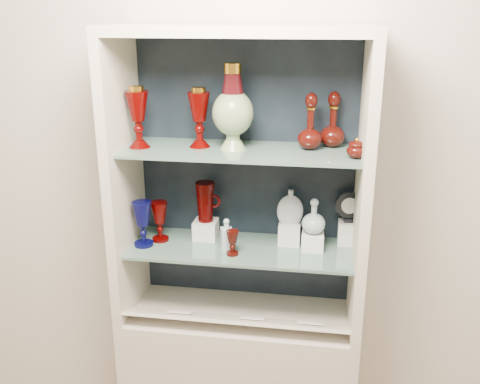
# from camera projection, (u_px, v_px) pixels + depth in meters

# --- Properties ---
(wall_back) EXTENTS (3.50, 0.02, 2.80)m
(wall_back) POSITION_uv_depth(u_px,v_px,m) (248.00, 154.00, 2.31)
(wall_back) COLOR beige
(wall_back) RESTS_ON ground
(cabinet_base) EXTENTS (1.00, 0.40, 0.75)m
(cabinet_base) POSITION_uv_depth(u_px,v_px,m) (240.00, 384.00, 2.43)
(cabinet_base) COLOR beige
(cabinet_base) RESTS_ON ground
(cabinet_back_panel) EXTENTS (0.98, 0.02, 1.15)m
(cabinet_back_panel) POSITION_uv_depth(u_px,v_px,m) (247.00, 173.00, 2.31)
(cabinet_back_panel) COLOR black
(cabinet_back_panel) RESTS_ON cabinet_base
(cabinet_side_left) EXTENTS (0.04, 0.40, 1.15)m
(cabinet_side_left) POSITION_uv_depth(u_px,v_px,m) (125.00, 181.00, 2.20)
(cabinet_side_left) COLOR beige
(cabinet_side_left) RESTS_ON cabinet_base
(cabinet_side_right) EXTENTS (0.04, 0.40, 1.15)m
(cabinet_side_right) POSITION_uv_depth(u_px,v_px,m) (363.00, 192.00, 2.06)
(cabinet_side_right) COLOR beige
(cabinet_side_right) RESTS_ON cabinet_base
(cabinet_top_cap) EXTENTS (1.00, 0.40, 0.04)m
(cabinet_top_cap) POSITION_uv_depth(u_px,v_px,m) (240.00, 30.00, 1.94)
(cabinet_top_cap) COLOR beige
(cabinet_top_cap) RESTS_ON cabinet_side_left
(shelf_lower) EXTENTS (0.92, 0.34, 0.01)m
(shelf_lower) POSITION_uv_depth(u_px,v_px,m) (241.00, 248.00, 2.24)
(shelf_lower) COLOR slate
(shelf_lower) RESTS_ON cabinet_side_left
(shelf_upper) EXTENTS (0.92, 0.34, 0.01)m
(shelf_upper) POSITION_uv_depth(u_px,v_px,m) (241.00, 151.00, 2.10)
(shelf_upper) COLOR slate
(shelf_upper) RESTS_ON cabinet_side_left
(label_ledge) EXTENTS (0.92, 0.17, 0.09)m
(label_ledge) POSITION_uv_depth(u_px,v_px,m) (236.00, 320.00, 2.20)
(label_ledge) COLOR beige
(label_ledge) RESTS_ON cabinet_base
(label_card_0) EXTENTS (0.10, 0.06, 0.03)m
(label_card_0) POSITION_uv_depth(u_px,v_px,m) (180.00, 312.00, 2.23)
(label_card_0) COLOR white
(label_card_0) RESTS_ON label_ledge
(label_card_1) EXTENTS (0.10, 0.06, 0.03)m
(label_card_1) POSITION_uv_depth(u_px,v_px,m) (253.00, 318.00, 2.18)
(label_card_1) COLOR white
(label_card_1) RESTS_ON label_ledge
(label_card_2) EXTENTS (0.10, 0.06, 0.03)m
(label_card_2) POSITION_uv_depth(u_px,v_px,m) (311.00, 323.00, 2.15)
(label_card_2) COLOR white
(label_card_2) RESTS_ON label_ledge
(pedestal_lamp_left) EXTENTS (0.11, 0.11, 0.24)m
(pedestal_lamp_left) POSITION_uv_depth(u_px,v_px,m) (138.00, 117.00, 2.10)
(pedestal_lamp_left) COLOR #460100
(pedestal_lamp_left) RESTS_ON shelf_upper
(pedestal_lamp_right) EXTENTS (0.11, 0.11, 0.24)m
(pedestal_lamp_right) POSITION_uv_depth(u_px,v_px,m) (199.00, 117.00, 2.11)
(pedestal_lamp_right) COLOR #460100
(pedestal_lamp_right) RESTS_ON shelf_upper
(enamel_urn) EXTENTS (0.18, 0.18, 0.33)m
(enamel_urn) POSITION_uv_depth(u_px,v_px,m) (233.00, 107.00, 2.06)
(enamel_urn) COLOR #0A3E1C
(enamel_urn) RESTS_ON shelf_upper
(ruby_decanter_a) EXTENTS (0.12, 0.12, 0.25)m
(ruby_decanter_a) POSITION_uv_depth(u_px,v_px,m) (311.00, 118.00, 2.06)
(ruby_decanter_a) COLOR #3E0D08
(ruby_decanter_a) RESTS_ON shelf_upper
(ruby_decanter_b) EXTENTS (0.11, 0.11, 0.23)m
(ruby_decanter_b) POSITION_uv_depth(u_px,v_px,m) (333.00, 118.00, 2.11)
(ruby_decanter_b) COLOR #3E0D08
(ruby_decanter_b) RESTS_ON shelf_upper
(lidded_bowl) EXTENTS (0.09, 0.09, 0.08)m
(lidded_bowl) POSITION_uv_depth(u_px,v_px,m) (356.00, 148.00, 1.96)
(lidded_bowl) COLOR #3E0D08
(lidded_bowl) RESTS_ON shelf_upper
(cobalt_goblet) EXTENTS (0.11, 0.11, 0.19)m
(cobalt_goblet) POSITION_uv_depth(u_px,v_px,m) (143.00, 224.00, 2.22)
(cobalt_goblet) COLOR #080840
(cobalt_goblet) RESTS_ON shelf_lower
(ruby_goblet_tall) EXTENTS (0.07, 0.07, 0.17)m
(ruby_goblet_tall) POSITION_uv_depth(u_px,v_px,m) (160.00, 221.00, 2.27)
(ruby_goblet_tall) COLOR #460100
(ruby_goblet_tall) RESTS_ON shelf_lower
(ruby_goblet_small) EXTENTS (0.06, 0.06, 0.10)m
(ruby_goblet_small) POSITION_uv_depth(u_px,v_px,m) (232.00, 243.00, 2.15)
(ruby_goblet_small) COLOR #3E0D08
(ruby_goblet_small) RESTS_ON shelf_lower
(riser_ruby_pitcher) EXTENTS (0.10, 0.10, 0.08)m
(riser_ruby_pitcher) POSITION_uv_depth(u_px,v_px,m) (206.00, 229.00, 2.31)
(riser_ruby_pitcher) COLOR silver
(riser_ruby_pitcher) RESTS_ON shelf_lower
(ruby_pitcher) EXTENTS (0.14, 0.11, 0.17)m
(ruby_pitcher) POSITION_uv_depth(u_px,v_px,m) (205.00, 202.00, 2.27)
(ruby_pitcher) COLOR #460100
(ruby_pitcher) RESTS_ON riser_ruby_pitcher
(clear_square_bottle) EXTENTS (0.06, 0.06, 0.13)m
(clear_square_bottle) POSITION_uv_depth(u_px,v_px,m) (226.00, 234.00, 2.20)
(clear_square_bottle) COLOR #A5BAC2
(clear_square_bottle) RESTS_ON shelf_lower
(riser_flat_flask) EXTENTS (0.09, 0.09, 0.09)m
(riser_flat_flask) POSITION_uv_depth(u_px,v_px,m) (289.00, 233.00, 2.26)
(riser_flat_flask) COLOR silver
(riser_flat_flask) RESTS_ON shelf_lower
(flat_flask) EXTENTS (0.11, 0.05, 0.15)m
(flat_flask) POSITION_uv_depth(u_px,v_px,m) (290.00, 206.00, 2.22)
(flat_flask) COLOR #B0B5C3
(flat_flask) RESTS_ON riser_flat_flask
(riser_clear_round_decanter) EXTENTS (0.09, 0.09, 0.07)m
(riser_clear_round_decanter) POSITION_uv_depth(u_px,v_px,m) (313.00, 241.00, 2.21)
(riser_clear_round_decanter) COLOR silver
(riser_clear_round_decanter) RESTS_ON shelf_lower
(clear_round_decanter) EXTENTS (0.13, 0.13, 0.14)m
(clear_round_decanter) POSITION_uv_depth(u_px,v_px,m) (314.00, 217.00, 2.17)
(clear_round_decanter) COLOR #A5BAC2
(clear_round_decanter) RESTS_ON riser_clear_round_decanter
(riser_cameo_medallion) EXTENTS (0.08, 0.08, 0.10)m
(riser_cameo_medallion) POSITION_uv_depth(u_px,v_px,m) (347.00, 233.00, 2.25)
(riser_cameo_medallion) COLOR silver
(riser_cameo_medallion) RESTS_ON shelf_lower
(cameo_medallion) EXTENTS (0.12, 0.05, 0.13)m
(cameo_medallion) POSITION_uv_depth(u_px,v_px,m) (349.00, 207.00, 2.21)
(cameo_medallion) COLOR black
(cameo_medallion) RESTS_ON riser_cameo_medallion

